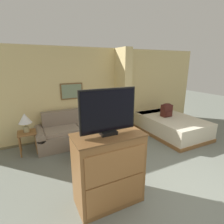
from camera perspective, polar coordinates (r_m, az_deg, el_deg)
The scene contains 11 objects.
ground_plane at distance 3.37m, azimuth 24.81°, elevation -25.82°, with size 20.00×20.00×0.00m, color slate.
wall_back at distance 5.50m, azimuth -3.26°, elevation 6.57°, with size 7.32×0.16×2.60m.
wall_partition_pillar at distance 5.40m, azimuth 3.55°, elevation 6.46°, with size 0.24×0.64×2.60m.
couch at distance 5.02m, azimuth -11.16°, elevation -6.20°, with size 2.20×0.84×0.89m.
coffee_table at distance 4.11m, azimuth -8.73°, elevation -10.17°, with size 0.62×0.48×0.44m.
side_table at distance 4.76m, azimuth -25.94°, elevation -7.02°, with size 0.42×0.42×0.55m.
table_lamp at distance 4.63m, azimuth -26.55°, elevation -2.18°, with size 0.31×0.31×0.47m.
tv_dresser at distance 2.83m, azimuth -1.12°, elevation -18.14°, with size 1.05×0.56×1.16m.
tv at distance 2.45m, azimuth -1.24°, elevation -0.01°, with size 0.84×0.16×0.67m.
bed at distance 5.82m, azimuth 18.40°, elevation -4.10°, with size 1.41×2.14×0.54m.
backpack at distance 5.73m, azimuth 17.41°, elevation 0.71°, with size 0.31×0.24×0.42m.
Camera 1 is at (-2.15, -1.45, 2.15)m, focal length 28.00 mm.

